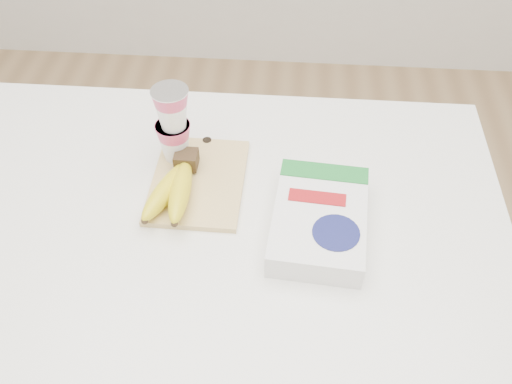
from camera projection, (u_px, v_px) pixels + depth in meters
room at (175, 33)px, 0.84m from camera, size 4.00×4.00×4.00m
table at (210, 337)px, 1.48m from camera, size 1.25×0.83×0.94m
cutting_board at (198, 181)px, 1.20m from camera, size 0.19×0.26×0.01m
bananas at (174, 187)px, 1.15m from camera, size 0.10×0.21×0.06m
yogurt_stack at (173, 123)px, 1.17m from camera, size 0.08×0.08×0.18m
cereal_box at (319, 220)px, 1.10m from camera, size 0.20×0.27×0.06m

